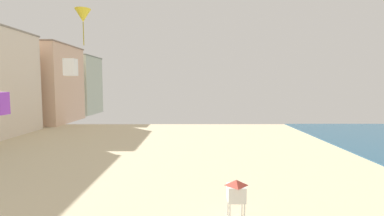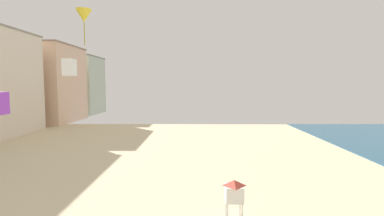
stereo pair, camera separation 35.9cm
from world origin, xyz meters
TOP-DOWN VIEW (x-y plane):
  - boardwalk_hotel_far at (-29.98, 63.71)m, footprint 14.23×15.59m
  - boardwalk_hotel_distant at (-29.98, 81.61)m, footprint 12.56×13.60m
  - lifeguard_stand at (7.17, 17.70)m, footprint 1.10×1.10m
  - kite_yellow_delta at (-7.19, 30.89)m, footprint 1.68×1.68m
  - kite_white_box at (-3.38, 18.69)m, footprint 0.69×0.69m

SIDE VIEW (x-z plane):
  - lifeguard_stand at x=7.17m, z-range 0.56..3.11m
  - boardwalk_hotel_distant at x=-29.98m, z-range 0.01..16.71m
  - boardwalk_hotel_far at x=-29.98m, z-range 0.01..17.42m
  - kite_white_box at x=-3.38m, z-range 9.05..10.14m
  - kite_yellow_delta at x=-7.19m, z-range 13.90..17.72m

